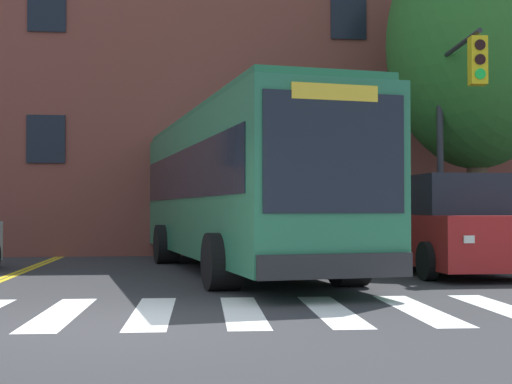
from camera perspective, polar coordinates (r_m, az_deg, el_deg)
ground_plane at (r=8.77m, az=-11.66°, el=-10.48°), size 120.00×120.00×0.00m
crosswalk at (r=9.93m, az=-15.40°, el=-9.36°), size 15.16×3.46×0.01m
lane_line_yellow_inner at (r=24.01m, az=-14.62°, el=-4.64°), size 0.12×36.00×0.01m
lane_line_yellow_outer at (r=23.99m, az=-14.24°, el=-4.64°), size 0.12×36.00×0.01m
city_bus at (r=15.99m, az=-1.55°, el=0.45°), size 4.44×12.03×3.50m
car_red_far_lane at (r=16.09m, az=14.89°, el=-2.69°), size 2.28×5.20×2.11m
car_tan_behind_bus at (r=25.69m, az=-6.38°, el=-2.63°), size 2.30×3.80×1.80m
traffic_light_near_corner at (r=17.02m, az=15.61°, el=6.38°), size 0.47×3.01×5.55m
street_tree_curbside_large at (r=20.24m, az=17.19°, el=11.26°), size 5.47×5.86×9.17m
building_facade at (r=25.75m, az=-4.66°, el=10.91°), size 33.71×8.07×13.72m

